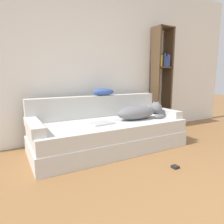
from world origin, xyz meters
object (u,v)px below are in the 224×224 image
object	(u,v)px
dog	(141,112)
throw_pillow	(103,92)
couch	(109,135)
bookshelf	(161,74)
laptop	(101,123)
power_adapter	(175,167)

from	to	relation	value
dog	throw_pillow	xyz separation A→B (m)	(-0.39, 0.46, 0.28)
couch	bookshelf	xyz separation A→B (m)	(1.42, 0.50, 0.88)
laptop	bookshelf	world-z (taller)	bookshelf
bookshelf	power_adapter	world-z (taller)	bookshelf
laptop	throw_pillow	bearing A→B (deg)	51.97
bookshelf	power_adapter	size ratio (longest dim) A/B	26.89
power_adapter	couch	bearing A→B (deg)	110.74
laptop	bookshelf	size ratio (longest dim) A/B	0.18
laptop	power_adapter	xyz separation A→B (m)	(0.52, -0.86, -0.40)
bookshelf	throw_pillow	bearing A→B (deg)	-175.17
dog	throw_pillow	size ratio (longest dim) A/B	2.18
throw_pillow	bookshelf	distance (m)	1.34
dog	throw_pillow	world-z (taller)	throw_pillow
couch	laptop	world-z (taller)	laptop
dog	power_adapter	bearing A→B (deg)	-99.67
couch	power_adapter	bearing A→B (deg)	-69.26
throw_pillow	bookshelf	xyz separation A→B (m)	(1.31, 0.11, 0.29)
couch	power_adapter	world-z (taller)	couch
laptop	throw_pillow	world-z (taller)	throw_pillow
dog	power_adapter	world-z (taller)	dog
laptop	throw_pillow	xyz separation A→B (m)	(0.27, 0.47, 0.38)
couch	throw_pillow	world-z (taller)	throw_pillow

